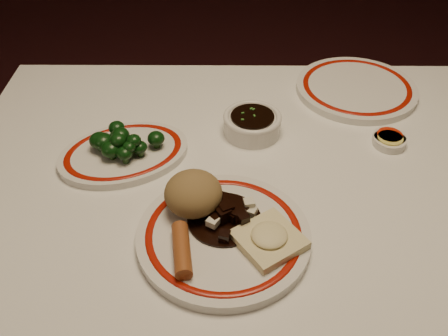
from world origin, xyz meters
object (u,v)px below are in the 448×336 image
rice_mound (193,193)px  broccoli_pile (119,141)px  stirfry_heap (227,215)px  main_plate (224,236)px  soy_bowl (252,125)px  fried_wonton (269,238)px  dining_table (271,225)px  spring_roll (182,250)px  broccoli_plate (124,153)px

rice_mound → broccoli_pile: (-0.15, 0.16, -0.01)m
stirfry_heap → rice_mound: bearing=156.8°
main_plate → broccoli_pile: bearing=133.5°
rice_mound → soy_bowl: 0.26m
soy_bowl → fried_wonton: bearing=-87.4°
rice_mound → broccoli_pile: bearing=133.7°
dining_table → spring_roll: (-0.15, -0.17, 0.12)m
stirfry_heap → broccoli_plate: 0.27m
spring_roll → fried_wonton: bearing=3.1°
main_plate → broccoli_plate: size_ratio=1.16×
main_plate → broccoli_pile: broccoli_pile is taller
main_plate → soy_bowl: bearing=79.1°
rice_mound → main_plate: bearing=-47.1°
stirfry_heap → broccoli_pile: broccoli_pile is taller
spring_roll → soy_bowl: (0.12, 0.34, -0.01)m
dining_table → soy_bowl: (-0.03, 0.17, 0.11)m
broccoli_plate → rice_mound: bearing=-47.5°
main_plate → broccoli_pile: 0.29m
spring_roll → broccoli_plate: (-0.13, 0.26, -0.02)m
spring_roll → fried_wonton: same height
dining_table → fried_wonton: fried_wonton is taller
dining_table → main_plate: bearing=-126.9°
main_plate → stirfry_heap: stirfry_heap is taller
dining_table → broccoli_pile: bearing=162.8°
rice_mound → spring_roll: rice_mound is taller
soy_bowl → broccoli_plate: bearing=-162.0°
dining_table → broccoli_plate: (-0.28, 0.09, 0.10)m
soy_bowl → broccoli_pile: bearing=-162.1°
fried_wonton → broccoli_pile: broccoli_pile is taller
fried_wonton → spring_roll: bearing=-169.0°
broccoli_plate → broccoli_pile: size_ratio=2.13×
fried_wonton → dining_table: bearing=82.1°
fried_wonton → broccoli_pile: 0.35m
main_plate → broccoli_plate: 0.29m
main_plate → spring_roll: (-0.06, -0.05, 0.02)m
spring_roll → broccoli_pile: broccoli_pile is taller
main_plate → broccoli_plate: (-0.19, 0.21, -0.00)m
dining_table → fried_wonton: size_ratio=9.40×
spring_roll → rice_mound: bearing=74.7°
stirfry_heap → broccoli_pile: (-0.20, 0.18, 0.01)m
dining_table → fried_wonton: bearing=-97.9°
rice_mound → spring_roll: bearing=-97.4°
broccoli_plate → soy_bowl: (0.25, 0.08, 0.01)m
rice_mound → fried_wonton: bearing=-31.8°
spring_roll → stirfry_heap: size_ratio=0.80×
broccoli_plate → broccoli_pile: 0.03m
main_plate → spring_roll: spring_roll is taller
broccoli_pile → dining_table: bearing=-17.2°
fried_wonton → soy_bowl: (-0.01, 0.31, -0.01)m
broccoli_plate → soy_bowl: soy_bowl is taller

